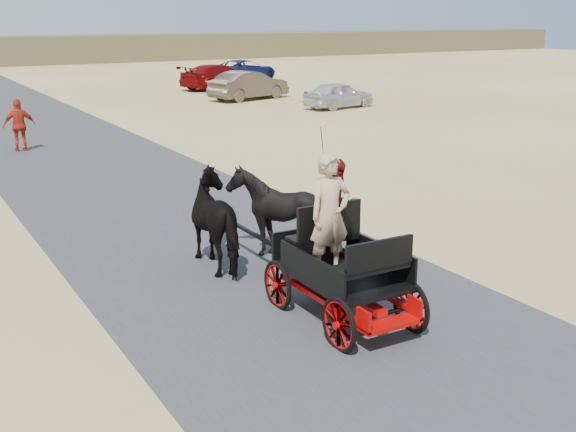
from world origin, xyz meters
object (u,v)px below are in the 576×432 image
horse_left (222,221)px  pedestrian (20,125)px  car_a (339,95)px  car_c (220,77)px  carriage (342,296)px  car_d (244,70)px  car_b (249,85)px  horse_right (276,212)px

horse_left → pedestrian: 13.51m
car_a → car_c: car_c is taller
carriage → car_a: (13.75, 20.62, 0.27)m
carriage → car_d: 39.06m
car_a → car_b: car_b is taller
horse_right → pedestrian: 13.64m
car_a → horse_left: bearing=130.1°
pedestrian → car_d: pedestrian is taller
pedestrian → car_c: bearing=-130.7°
car_a → car_b: 5.72m
horse_right → pedestrian: bearing=-81.0°
car_a → car_d: (2.38, 14.95, 0.07)m
pedestrian → car_c: 20.70m
carriage → car_c: size_ratio=0.47×
car_d → carriage: bearing=131.2°
pedestrian → horse_left: bearing=96.7°
car_b → car_c: car_b is taller
horse_right → car_d: bearing=-115.6°
horse_right → car_b: 25.47m
pedestrian → car_d: size_ratio=0.34×
horse_right → car_a: (13.20, 17.62, -0.22)m
pedestrian → car_d: (17.71, 19.10, -0.16)m
pedestrian → car_a: size_ratio=0.47×
horse_right → pedestrian: pedestrian is taller
horse_right → car_d: size_ratio=0.34×
pedestrian → car_b: size_ratio=0.38×
horse_left → pedestrian: size_ratio=1.16×
horse_right → pedestrian: (-2.12, 13.47, 0.01)m
horse_left → car_b: size_ratio=0.44×
pedestrian → car_a: (15.33, 4.15, -0.23)m
horse_left → car_d: bearing=-117.1°
car_b → car_d: size_ratio=0.90×
carriage → pedestrian: 16.55m
pedestrian → car_c: pedestrian is taller
carriage → car_c: (12.56, 31.59, 0.37)m
pedestrian → car_a: pedestrian is taller
carriage → horse_left: 3.09m
pedestrian → car_d: 26.05m
horse_left → car_c: 31.45m
horse_right → car_d: 36.11m
car_d → car_b: bearing=130.5°
car_d → car_a: bearing=146.6°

